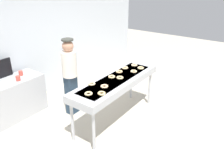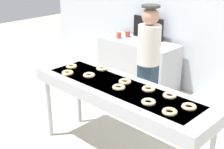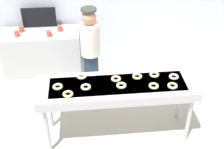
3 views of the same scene
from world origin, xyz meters
name	(u,v)px [view 2 (image 2 of 3)]	position (x,y,z in m)	size (l,w,h in m)	color
back_wall	(224,1)	(0.00, 2.30, 1.62)	(8.00, 0.12, 3.23)	silver
fryer_conveyor	(119,93)	(0.00, 0.00, 0.87)	(2.22, 0.66, 0.95)	#B7BABF
plain_donut_0	(68,73)	(-0.68, -0.17, 0.97)	(0.14, 0.14, 0.04)	#F7D284
plain_donut_1	(125,82)	(-0.01, 0.10, 0.97)	(0.14, 0.14, 0.04)	#F3CA89
plain_donut_2	(72,66)	(-0.82, 0.00, 0.97)	(0.14, 0.14, 0.04)	beige
plain_donut_3	(189,107)	(0.81, 0.07, 0.97)	(0.14, 0.14, 0.04)	beige
plain_donut_4	(149,102)	(0.48, -0.11, 0.97)	(0.14, 0.14, 0.04)	beige
plain_donut_5	(170,112)	(0.74, -0.13, 0.97)	(0.14, 0.14, 0.04)	#EACB8B
plain_donut_6	(170,96)	(0.55, 0.15, 0.97)	(0.14, 0.14, 0.04)	#F6D094
plain_donut_7	(89,75)	(-0.44, -0.05, 0.97)	(0.14, 0.14, 0.04)	beige
plain_donut_8	(102,69)	(-0.49, 0.21, 0.97)	(0.14, 0.14, 0.04)	beige
plain_donut_9	(148,89)	(0.29, 0.13, 0.97)	(0.14, 0.14, 0.04)	#F9C786
plain_donut_10	(119,87)	(0.04, -0.06, 0.97)	(0.14, 0.14, 0.04)	#EACD8B
worker_baker	(148,60)	(-0.34, 0.94, 0.94)	(0.31, 0.31, 1.68)	#233547
prep_counter	(138,64)	(-1.26, 1.85, 0.42)	(1.46, 0.60, 0.84)	#B7BABF
paper_cup_0	(158,42)	(-0.87, 1.89, 0.90)	(0.09, 0.09, 0.10)	#CC4C3F
paper_cup_1	(127,34)	(-1.59, 1.93, 0.90)	(0.09, 0.09, 0.10)	#CC4C3F
paper_cup_2	(142,42)	(-1.06, 1.70, 0.90)	(0.09, 0.09, 0.10)	#CC4C3F
paper_cup_3	(119,35)	(-1.64, 1.75, 0.90)	(0.09, 0.09, 0.10)	#CC4C3F
menu_display	(148,28)	(-1.26, 2.10, 1.04)	(0.63, 0.04, 0.39)	black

